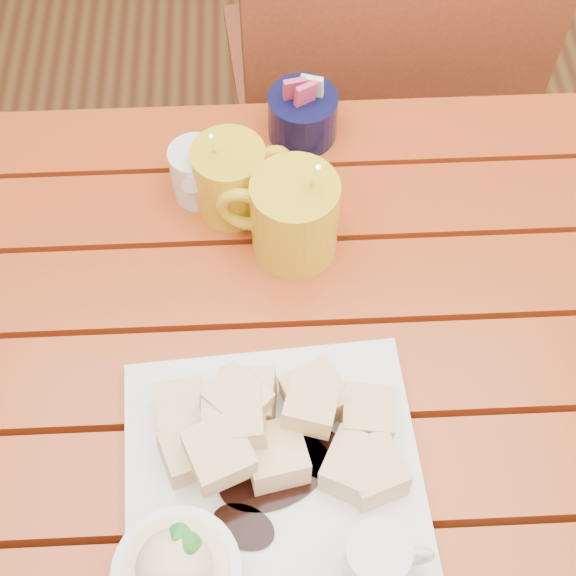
{
  "coord_description": "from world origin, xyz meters",
  "views": [
    {
      "loc": [
        -0.01,
        -0.38,
        1.53
      ],
      "look_at": [
        0.01,
        0.06,
        0.82
      ],
      "focal_mm": 50.0,
      "sensor_mm": 36.0,
      "label": 1
    }
  ],
  "objects_px": {
    "dessert_plate": "(256,494)",
    "coffee_mug_right": "(232,178)",
    "coffee_mug_left": "(292,216)",
    "chair_far": "(375,90)",
    "table": "(283,410)"
  },
  "relations": [
    {
      "from": "dessert_plate",
      "to": "coffee_mug_right",
      "type": "height_order",
      "value": "coffee_mug_right"
    },
    {
      "from": "coffee_mug_left",
      "to": "coffee_mug_right",
      "type": "relative_size",
      "value": 1.15
    },
    {
      "from": "dessert_plate",
      "to": "coffee_mug_left",
      "type": "bearing_deg",
      "value": 81.1
    },
    {
      "from": "dessert_plate",
      "to": "coffee_mug_right",
      "type": "xyz_separation_m",
      "value": [
        -0.02,
        0.37,
        0.01
      ]
    },
    {
      "from": "coffee_mug_left",
      "to": "chair_far",
      "type": "relative_size",
      "value": 0.17
    },
    {
      "from": "coffee_mug_right",
      "to": "dessert_plate",
      "type": "bearing_deg",
      "value": -110.5
    },
    {
      "from": "coffee_mug_left",
      "to": "coffee_mug_right",
      "type": "distance_m",
      "value": 0.09
    },
    {
      "from": "coffee_mug_right",
      "to": "chair_far",
      "type": "bearing_deg",
      "value": 36.03
    },
    {
      "from": "chair_far",
      "to": "coffee_mug_right",
      "type": "bearing_deg",
      "value": 53.5
    },
    {
      "from": "table",
      "to": "dessert_plate",
      "type": "distance_m",
      "value": 0.21
    },
    {
      "from": "table",
      "to": "coffee_mug_left",
      "type": "relative_size",
      "value": 7.25
    },
    {
      "from": "chair_far",
      "to": "dessert_plate",
      "type": "bearing_deg",
      "value": 68.54
    },
    {
      "from": "coffee_mug_right",
      "to": "chair_far",
      "type": "relative_size",
      "value": 0.15
    },
    {
      "from": "dessert_plate",
      "to": "coffee_mug_right",
      "type": "bearing_deg",
      "value": 92.82
    },
    {
      "from": "coffee_mug_left",
      "to": "coffee_mug_right",
      "type": "bearing_deg",
      "value": 149.45
    }
  ]
}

